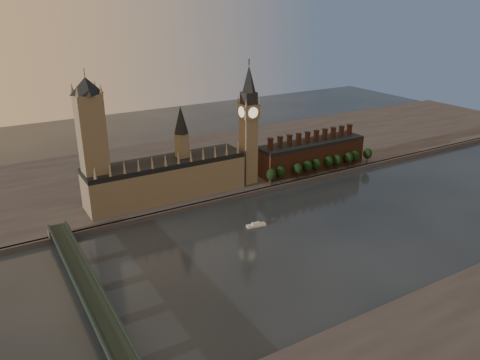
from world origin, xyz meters
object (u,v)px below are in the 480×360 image
at_px(victoria_tower, 93,142).
at_px(river_boat, 256,225).
at_px(westminster_bridge, 94,301).
at_px(big_ben, 249,124).

height_order(victoria_tower, river_boat, victoria_tower).
height_order(westminster_bridge, river_boat, westminster_bridge).
relative_size(victoria_tower, river_boat, 7.24).
xyz_separation_m(victoria_tower, big_ben, (130.00, -5.00, -2.26)).
height_order(victoria_tower, westminster_bridge, victoria_tower).
bearing_deg(victoria_tower, big_ben, -2.20).
bearing_deg(river_boat, big_ben, 71.30).
height_order(big_ben, westminster_bridge, big_ben).
bearing_deg(westminster_bridge, victoria_tower, 73.44).
distance_m(victoria_tower, westminster_bridge, 133.21).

